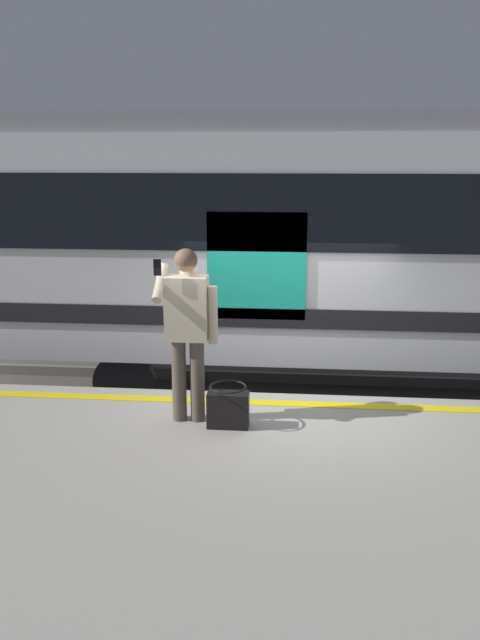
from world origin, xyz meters
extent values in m
plane|color=#4C4742|center=(0.00, 0.00, 0.00)|extent=(24.76, 24.76, 0.00)
cube|color=#9E998E|center=(0.00, 1.95, 0.48)|extent=(13.26, 3.89, 0.95)
cube|color=yellow|center=(0.00, 0.30, 0.95)|extent=(13.00, 0.16, 0.01)
cube|color=slate|center=(0.00, -1.54, 0.08)|extent=(17.24, 0.08, 0.16)
cube|color=slate|center=(0.00, -2.97, 0.08)|extent=(17.24, 0.08, 0.16)
cube|color=silver|center=(-1.66, -2.25, 2.35)|extent=(11.64, 2.73, 2.79)
cube|color=gray|center=(-1.66, -2.25, 3.86)|extent=(11.40, 2.51, 0.24)
cube|color=black|center=(-1.66, -0.87, 2.84)|extent=(11.05, 0.03, 0.90)
cube|color=black|center=(-1.66, -0.87, 1.58)|extent=(11.05, 0.03, 0.24)
cube|color=#19A58C|center=(0.37, -0.87, 2.21)|extent=(1.18, 0.02, 1.28)
cylinder|color=black|center=(2.12, -1.16, 0.58)|extent=(0.84, 0.12, 0.84)
cylinder|color=black|center=(2.12, -3.34, 0.58)|extent=(0.84, 0.12, 0.84)
cylinder|color=brown|center=(0.83, 0.80, 1.36)|extent=(0.14, 0.14, 0.83)
cylinder|color=brown|center=(1.01, 0.80, 1.36)|extent=(0.14, 0.14, 0.83)
cube|color=beige|center=(0.92, 0.80, 2.08)|extent=(0.40, 0.24, 0.62)
sphere|color=beige|center=(0.92, 0.64, 2.37)|extent=(0.20, 0.20, 0.20)
sphere|color=#997051|center=(0.92, 0.80, 2.54)|extent=(0.22, 0.22, 0.22)
cylinder|color=beige|center=(0.67, 0.80, 2.02)|extent=(0.09, 0.09, 0.55)
cylinder|color=beige|center=(1.15, 0.88, 2.34)|extent=(0.09, 0.42, 0.33)
cube|color=black|center=(1.15, 0.98, 2.50)|extent=(0.07, 0.02, 0.15)
cube|color=black|center=(0.52, 0.94, 1.12)|extent=(0.40, 0.18, 0.35)
torus|color=black|center=(0.52, 0.94, 1.36)|extent=(0.36, 0.36, 0.02)
camera|label=1|loc=(-0.14, 6.69, 3.50)|focal=36.32mm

